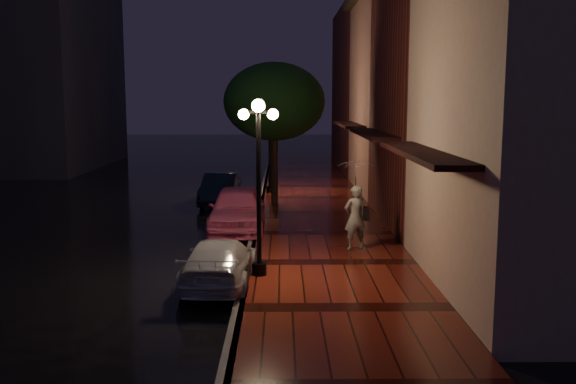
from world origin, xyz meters
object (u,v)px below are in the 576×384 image
(pink_car, at_px, (237,209))
(parking_meter, at_px, (260,203))
(streetlamp_far, at_px, (270,140))
(streetlamp_near, at_px, (259,177))
(woman_with_umbrella, at_px, (356,190))
(navy_car, at_px, (221,189))
(silver_car, at_px, (219,262))
(street_tree, at_px, (275,104))

(pink_car, height_order, parking_meter, pink_car)
(streetlamp_far, distance_m, pink_car, 8.31)
(streetlamp_near, height_order, streetlamp_far, same)
(parking_meter, bearing_deg, pink_car, -165.86)
(streetlamp_near, relative_size, woman_with_umbrella, 1.65)
(streetlamp_far, bearing_deg, parking_meter, -91.45)
(navy_car, xyz_separation_m, silver_car, (1.11, -12.02, -0.09))
(navy_car, height_order, silver_car, navy_car)
(pink_car, relative_size, parking_meter, 3.47)
(streetlamp_near, relative_size, streetlamp_far, 1.00)
(pink_car, bearing_deg, navy_car, 100.93)
(navy_car, distance_m, parking_meter, 5.87)
(navy_car, relative_size, silver_car, 1.02)
(streetlamp_far, relative_size, parking_meter, 3.30)
(silver_car, relative_size, parking_meter, 2.99)
(pink_car, distance_m, navy_car, 5.81)
(streetlamp_near, xyz_separation_m, woman_with_umbrella, (2.67, 2.71, -0.72))
(navy_car, height_order, woman_with_umbrella, woman_with_umbrella)
(streetlamp_far, distance_m, navy_car, 3.68)
(parking_meter, bearing_deg, street_tree, 87.73)
(parking_meter, bearing_deg, silver_car, -93.53)
(pink_car, bearing_deg, parking_meter, 10.94)
(silver_car, distance_m, parking_meter, 6.52)
(street_tree, bearing_deg, woman_with_umbrella, -73.74)
(woman_with_umbrella, relative_size, parking_meter, 2.00)
(streetlamp_far, height_order, street_tree, street_tree)
(street_tree, distance_m, woman_with_umbrella, 8.94)
(streetlamp_near, distance_m, street_tree, 11.12)
(streetlamp_far, xyz_separation_m, street_tree, (0.26, -3.01, 1.64))
(street_tree, xyz_separation_m, pink_car, (-1.21, -5.04, -3.47))
(streetlamp_far, height_order, navy_car, streetlamp_far)
(navy_car, relative_size, parking_meter, 3.05)
(streetlamp_far, bearing_deg, silver_car, -93.78)
(streetlamp_far, relative_size, pink_car, 0.95)
(street_tree, distance_m, pink_car, 6.24)
(pink_car, xyz_separation_m, parking_meter, (0.75, 0.15, 0.17))
(street_tree, relative_size, navy_car, 1.46)
(streetlamp_far, bearing_deg, woman_with_umbrella, -76.68)
(street_tree, height_order, woman_with_umbrella, street_tree)
(navy_car, height_order, parking_meter, parking_meter)
(silver_car, bearing_deg, streetlamp_near, -156.49)
(pink_car, bearing_deg, silver_car, -90.11)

